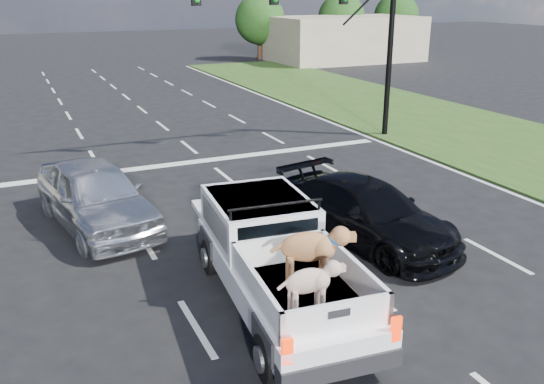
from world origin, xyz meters
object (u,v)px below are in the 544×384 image
Objects in this scene: traffic_signal at (338,16)px; black_coupe at (367,212)px; pickup_truck at (277,258)px; silver_sedan at (96,195)px.

traffic_signal reaches higher than black_coupe.
pickup_truck is at bearing -162.24° from black_coupe.
traffic_signal is at bearing 16.97° from silver_sedan.
pickup_truck is 3.60m from black_coupe.
traffic_signal is at bearing 60.18° from pickup_truck.
black_coupe is (3.14, 1.75, -0.23)m from pickup_truck.
black_coupe is at bearing 34.65° from pickup_truck.
pickup_truck is (-7.29, -10.30, -3.78)m from traffic_signal.
traffic_signal is 1.66× the size of pickup_truck.
pickup_truck is at bearing -75.09° from silver_sedan.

